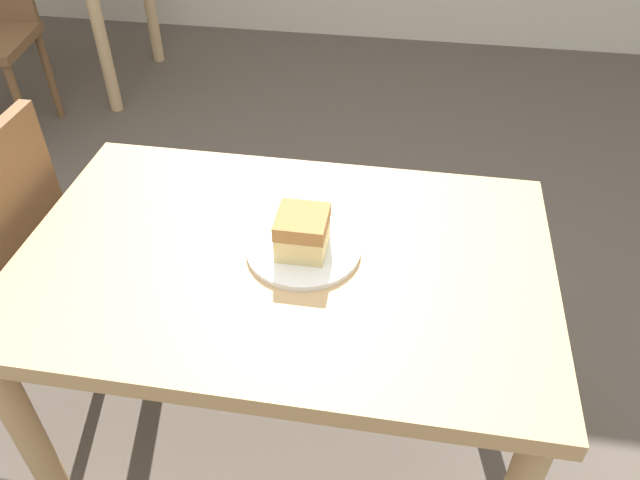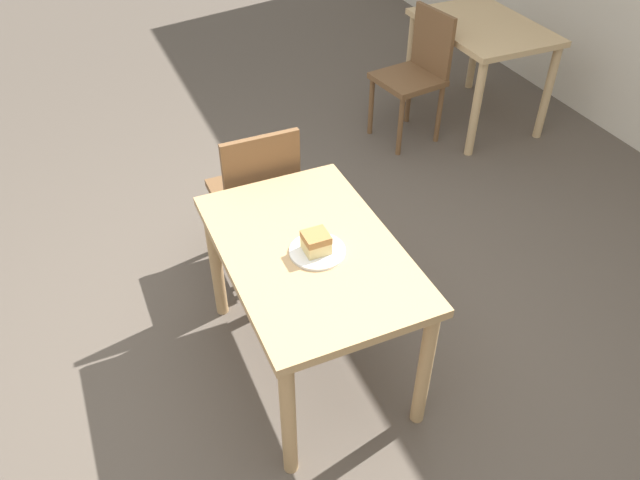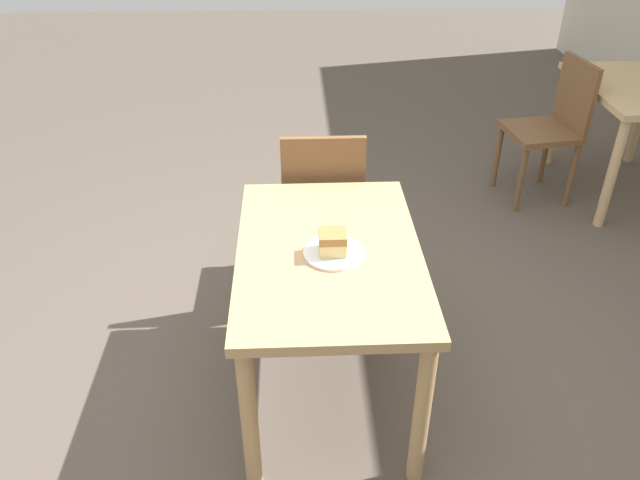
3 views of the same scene
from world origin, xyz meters
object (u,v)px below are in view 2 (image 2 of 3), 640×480
dining_table_near (310,267)px  chair_far_corner (416,71)px  dining_table_far (481,40)px  cake_slice (316,242)px  chair_near_window (256,194)px  plate (317,251)px

dining_table_near → chair_far_corner: 2.23m
dining_table_far → cake_slice: bearing=-49.5°
cake_slice → chair_far_corner: bearing=138.8°
chair_near_window → dining_table_far: bearing=-154.5°
plate → cake_slice: cake_slice is taller
dining_table_near → chair_near_window: 0.74m
chair_near_window → chair_far_corner: 1.75m
chair_far_corner → cake_slice: size_ratio=8.89×
chair_near_window → chair_far_corner: (-0.93, 1.49, 0.00)m
chair_near_window → plate: chair_near_window is taller
chair_far_corner → plate: size_ratio=3.92×
chair_near_window → chair_far_corner: same height
dining_table_far → plate: dining_table_far is taller
chair_near_window → plate: size_ratio=3.92×
dining_table_near → cake_slice: cake_slice is taller
chair_near_window → chair_far_corner: size_ratio=1.00×
dining_table_near → cake_slice: (0.04, 0.01, 0.16)m
chair_far_corner → cake_slice: bearing=-49.3°
dining_table_far → chair_far_corner: chair_far_corner is taller
dining_table_near → chair_far_corner: chair_far_corner is taller
dining_table_far → cake_slice: cake_slice is taller
dining_table_far → plate: size_ratio=4.28×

